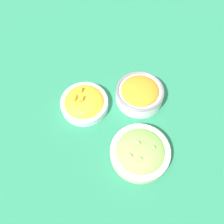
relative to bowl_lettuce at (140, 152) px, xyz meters
name	(u,v)px	position (x,y,z in m)	size (l,w,h in m)	color
ground_plane	(112,116)	(0.18, 0.03, -0.03)	(3.00, 3.00, 0.00)	#23704C
bowl_lettuce	(140,152)	(0.00, 0.00, 0.00)	(0.20, 0.20, 0.07)	beige
bowl_squash	(84,102)	(0.26, 0.10, 0.00)	(0.18, 0.18, 0.07)	silver
bowl_carrots	(140,93)	(0.21, -0.10, 0.01)	(0.18, 0.18, 0.07)	white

